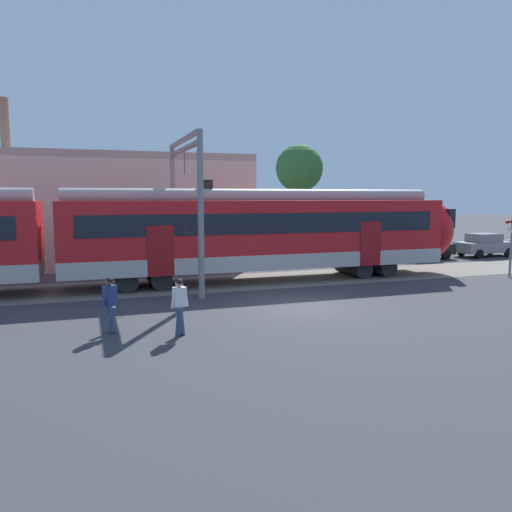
% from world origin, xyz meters
% --- Properties ---
extents(ground_plane, '(160.00, 160.00, 0.00)m').
position_xyz_m(ground_plane, '(0.00, 0.00, 0.00)').
color(ground_plane, '#38383D').
extents(track_bed, '(80.00, 4.40, 0.01)m').
position_xyz_m(track_bed, '(-10.52, 5.89, 0.01)').
color(track_bed, slate).
rests_on(track_bed, ground).
extents(pedestrian_navy, '(0.48, 0.71, 1.67)m').
position_xyz_m(pedestrian_navy, '(-6.76, -1.39, 0.96)').
color(pedestrian_navy, navy).
rests_on(pedestrian_navy, ground).
extents(pedestrian_white, '(0.54, 0.69, 1.67)m').
position_xyz_m(pedestrian_white, '(-4.89, -2.28, 0.96)').
color(pedestrian_white, navy).
rests_on(pedestrian_white, ground).
extents(parked_car_black, '(4.04, 1.84, 1.54)m').
position_xyz_m(parked_car_black, '(12.92, 10.38, 0.78)').
color(parked_car_black, black).
rests_on(parked_car_black, ground).
extents(parked_car_grey, '(4.04, 1.84, 1.54)m').
position_xyz_m(parked_car_grey, '(17.77, 10.19, 0.78)').
color(parked_car_grey, gray).
rests_on(parked_car_grey, ground).
extents(catenary_gantry, '(0.24, 6.64, 6.53)m').
position_xyz_m(catenary_gantry, '(-3.14, 5.89, 4.31)').
color(catenary_gantry, gray).
rests_on(catenary_gantry, ground).
extents(crossing_signal, '(0.96, 0.22, 3.00)m').
position_xyz_m(crossing_signal, '(12.54, 2.94, 2.01)').
color(crossing_signal, gray).
rests_on(crossing_signal, ground).
extents(background_building, '(16.66, 5.00, 9.20)m').
position_xyz_m(background_building, '(-6.25, 13.88, 3.21)').
color(background_building, beige).
rests_on(background_building, ground).
extents(street_tree_right, '(3.63, 3.63, 7.95)m').
position_xyz_m(street_tree_right, '(8.30, 19.41, 6.10)').
color(street_tree_right, brown).
rests_on(street_tree_right, ground).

